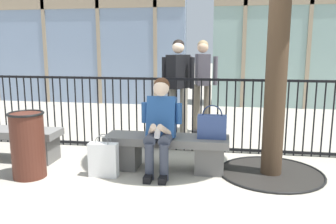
{
  "coord_description": "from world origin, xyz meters",
  "views": [
    {
      "loc": [
        0.73,
        -4.33,
        1.59
      ],
      "look_at": [
        0.0,
        0.1,
        0.75
      ],
      "focal_mm": 37.35,
      "sensor_mm": 36.0,
      "label": 1
    }
  ],
  "objects_px": {
    "handbag_on_bench": "(212,126)",
    "bystander_at_railing": "(202,79)",
    "stone_bench": "(167,149)",
    "bystander_further_back": "(178,82)",
    "shopping_bag": "(103,159)",
    "stone_bench_far": "(5,141)",
    "seated_person_with_phone": "(160,123)",
    "trash_can": "(28,144)"
  },
  "relations": [
    {
      "from": "handbag_on_bench",
      "to": "bystander_at_railing",
      "type": "height_order",
      "value": "bystander_at_railing"
    },
    {
      "from": "stone_bench",
      "to": "bystander_further_back",
      "type": "relative_size",
      "value": 0.94
    },
    {
      "from": "shopping_bag",
      "to": "stone_bench_far",
      "type": "bearing_deg",
      "value": 165.4
    },
    {
      "from": "seated_person_with_phone",
      "to": "stone_bench_far",
      "type": "xyz_separation_m",
      "value": [
        -2.28,
        0.17,
        -0.38
      ]
    },
    {
      "from": "stone_bench",
      "to": "seated_person_with_phone",
      "type": "bearing_deg",
      "value": -114.78
    },
    {
      "from": "shopping_bag",
      "to": "bystander_further_back",
      "type": "distance_m",
      "value": 2.13
    },
    {
      "from": "seated_person_with_phone",
      "to": "bystander_at_railing",
      "type": "distance_m",
      "value": 2.29
    },
    {
      "from": "seated_person_with_phone",
      "to": "bystander_at_railing",
      "type": "xyz_separation_m",
      "value": [
        0.37,
        2.23,
        0.35
      ]
    },
    {
      "from": "stone_bench",
      "to": "handbag_on_bench",
      "type": "height_order",
      "value": "handbag_on_bench"
    },
    {
      "from": "handbag_on_bench",
      "to": "stone_bench",
      "type": "bearing_deg",
      "value": 179.01
    },
    {
      "from": "shopping_bag",
      "to": "bystander_further_back",
      "type": "height_order",
      "value": "bystander_further_back"
    },
    {
      "from": "seated_person_with_phone",
      "to": "trash_can",
      "type": "relative_size",
      "value": 1.49
    },
    {
      "from": "seated_person_with_phone",
      "to": "handbag_on_bench",
      "type": "xyz_separation_m",
      "value": [
        0.64,
        0.12,
        -0.04
      ]
    },
    {
      "from": "bystander_at_railing",
      "to": "shopping_bag",
      "type": "bearing_deg",
      "value": -112.68
    },
    {
      "from": "shopping_bag",
      "to": "bystander_at_railing",
      "type": "height_order",
      "value": "bystander_at_railing"
    },
    {
      "from": "stone_bench_far",
      "to": "trash_can",
      "type": "xyz_separation_m",
      "value": [
        0.71,
        -0.58,
        0.15
      ]
    },
    {
      "from": "bystander_further_back",
      "to": "stone_bench_far",
      "type": "relative_size",
      "value": 1.07
    },
    {
      "from": "seated_person_with_phone",
      "to": "stone_bench_far",
      "type": "distance_m",
      "value": 2.32
    },
    {
      "from": "handbag_on_bench",
      "to": "trash_can",
      "type": "distance_m",
      "value": 2.28
    },
    {
      "from": "bystander_at_railing",
      "to": "trash_can",
      "type": "bearing_deg",
      "value": -126.23
    },
    {
      "from": "stone_bench",
      "to": "trash_can",
      "type": "relative_size",
      "value": 1.96
    },
    {
      "from": "handbag_on_bench",
      "to": "shopping_bag",
      "type": "xyz_separation_m",
      "value": [
        -1.31,
        -0.37,
        -0.39
      ]
    },
    {
      "from": "stone_bench",
      "to": "trash_can",
      "type": "xyz_separation_m",
      "value": [
        -1.63,
        -0.54,
        0.15
      ]
    },
    {
      "from": "bystander_further_back",
      "to": "seated_person_with_phone",
      "type": "bearing_deg",
      "value": -90.03
    },
    {
      "from": "stone_bench",
      "to": "shopping_bag",
      "type": "bearing_deg",
      "value": -152.54
    },
    {
      "from": "bystander_at_railing",
      "to": "stone_bench_far",
      "type": "bearing_deg",
      "value": -142.08
    },
    {
      "from": "shopping_bag",
      "to": "stone_bench_far",
      "type": "xyz_separation_m",
      "value": [
        -1.61,
        0.42,
        0.05
      ]
    },
    {
      "from": "stone_bench_far",
      "to": "stone_bench",
      "type": "bearing_deg",
      "value": -0.99
    },
    {
      "from": "shopping_bag",
      "to": "trash_can",
      "type": "xyz_separation_m",
      "value": [
        -0.9,
        -0.16,
        0.2
      ]
    },
    {
      "from": "stone_bench",
      "to": "seated_person_with_phone",
      "type": "height_order",
      "value": "seated_person_with_phone"
    },
    {
      "from": "seated_person_with_phone",
      "to": "stone_bench_far",
      "type": "height_order",
      "value": "seated_person_with_phone"
    },
    {
      "from": "stone_bench_far",
      "to": "seated_person_with_phone",
      "type": "bearing_deg",
      "value": -4.24
    },
    {
      "from": "stone_bench",
      "to": "seated_person_with_phone",
      "type": "distance_m",
      "value": 0.4
    },
    {
      "from": "shopping_bag",
      "to": "stone_bench_far",
      "type": "distance_m",
      "value": 1.67
    },
    {
      "from": "stone_bench",
      "to": "stone_bench_far",
      "type": "distance_m",
      "value": 2.34
    },
    {
      "from": "handbag_on_bench",
      "to": "trash_can",
      "type": "height_order",
      "value": "handbag_on_bench"
    },
    {
      "from": "stone_bench_far",
      "to": "trash_can",
      "type": "distance_m",
      "value": 0.93
    },
    {
      "from": "trash_can",
      "to": "shopping_bag",
      "type": "bearing_deg",
      "value": 10.19
    },
    {
      "from": "stone_bench",
      "to": "bystander_at_railing",
      "type": "bearing_deg",
      "value": 81.67
    },
    {
      "from": "seated_person_with_phone",
      "to": "trash_can",
      "type": "height_order",
      "value": "seated_person_with_phone"
    },
    {
      "from": "bystander_at_railing",
      "to": "trash_can",
      "type": "relative_size",
      "value": 2.1
    },
    {
      "from": "stone_bench",
      "to": "bystander_at_railing",
      "type": "distance_m",
      "value": 2.25
    }
  ]
}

